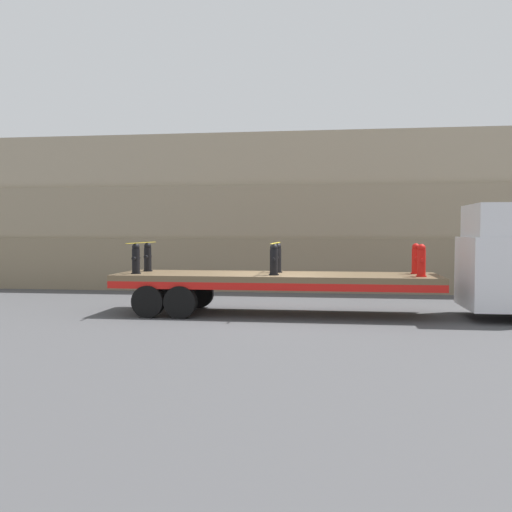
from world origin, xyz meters
name	(u,v)px	position (x,y,z in m)	size (l,w,h in m)	color
ground_plane	(276,314)	(0.00, 0.00, 0.00)	(120.00, 120.00, 0.00)	#474749
rock_cliff	(294,213)	(0.00, 7.52, 3.18)	(60.00, 3.30, 6.36)	#84755B
flatbed_trailer	(255,281)	(-0.59, 0.00, 0.96)	(9.22, 2.51, 1.18)	brown
fire_hydrant_black_near_0	(136,259)	(-4.01, -0.53, 1.61)	(0.28, 0.48, 0.88)	black
fire_hydrant_black_far_0	(148,257)	(-4.01, 0.53, 1.61)	(0.28, 0.48, 0.88)	black
fire_hydrant_black_near_1	(274,260)	(0.00, -0.53, 1.61)	(0.28, 0.48, 0.88)	black
fire_hydrant_black_far_1	(277,258)	(0.00, 0.53, 1.61)	(0.28, 0.48, 0.88)	black
fire_hydrant_red_near_2	(421,261)	(4.01, -0.53, 1.61)	(0.28, 0.48, 0.88)	red
fire_hydrant_red_far_2	(416,259)	(4.01, 0.53, 1.61)	(0.28, 0.48, 0.88)	red
cargo_strap_rear	(142,243)	(-4.01, 0.00, 2.07)	(0.05, 2.61, 0.01)	yellow
cargo_strap_middle	(276,243)	(0.00, 0.00, 2.07)	(0.05, 2.61, 0.01)	yellow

